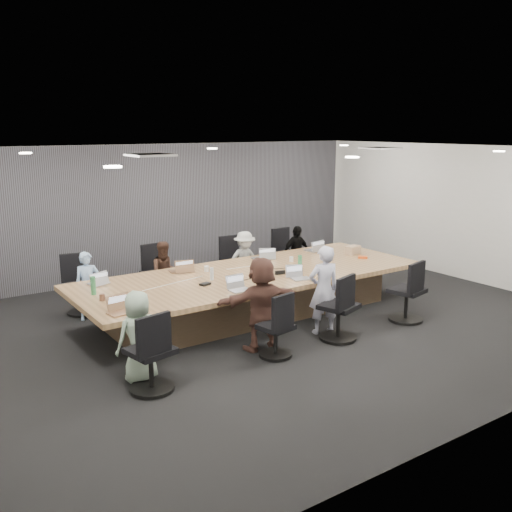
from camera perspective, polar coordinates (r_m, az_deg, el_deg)
floor at (r=9.46m, az=1.37°, el=-6.66°), size 10.00×8.00×0.00m
ceiling at (r=8.93m, az=1.47°, el=10.54°), size 10.00×8.00×0.00m
wall_back at (r=12.51m, az=-9.36°, el=4.59°), size 10.00×0.00×2.80m
wall_front at (r=6.38m, az=22.92°, el=-4.17°), size 10.00×0.00×2.80m
wall_right at (r=12.64m, az=20.21°, el=4.05°), size 0.00×8.00×2.80m
curtain at (r=12.44m, az=-9.20°, el=4.55°), size 9.80×0.04×2.80m
conference_table at (r=9.73m, az=-0.33°, el=-3.62°), size 6.00×2.20×0.74m
chair_0 at (r=10.22m, az=-17.03°, el=-3.24°), size 0.67×0.67×0.85m
chair_1 at (r=10.70m, az=-9.82°, el=-2.15°), size 0.62×0.62×0.85m
chair_2 at (r=11.49m, az=-2.09°, el=-1.07°), size 0.56×0.56×0.80m
chair_3 at (r=12.19m, az=3.02°, el=-0.11°), size 0.60×0.60×0.86m
chair_4 at (r=7.11m, az=-10.49°, el=-9.93°), size 0.68×0.68×0.86m
chair_5 at (r=8.01m, az=1.97°, el=-7.59°), size 0.57×0.57×0.73m
chair_6 at (r=8.69m, az=8.25°, el=-5.53°), size 0.75×0.75×0.88m
chair_7 at (r=9.73m, az=14.83°, el=-3.83°), size 0.71×0.71×0.88m
person_0 at (r=9.86m, az=-16.46°, el=-2.89°), size 0.47×0.36×1.15m
laptop_0 at (r=9.31m, az=-15.47°, el=-2.63°), size 0.34×0.27×0.02m
person_1 at (r=10.35m, az=-9.04°, el=-1.73°), size 0.64×0.55×1.16m
laptop_1 at (r=9.83m, az=-7.69°, el=-1.46°), size 0.37×0.28×0.02m
person_2 at (r=11.16m, az=-1.14°, el=-0.50°), size 0.81×0.54×1.17m
laptop_2 at (r=10.67m, az=0.47°, el=-0.21°), size 0.38×0.30×0.02m
person_3 at (r=11.89m, az=4.05°, el=0.27°), size 0.68×0.29×1.16m
laptop_3 at (r=11.44m, az=5.76°, el=0.61°), size 0.37×0.28×0.02m
person_4 at (r=7.35m, az=-11.66°, el=-7.88°), size 0.60×0.41×1.18m
laptop_4 at (r=7.78m, az=-13.30°, el=-5.54°), size 0.37×0.28×0.02m
person_5 at (r=8.17m, az=0.54°, el=-4.77°), size 1.31×0.55×1.37m
laptop_5 at (r=8.59m, az=-1.56°, el=-3.45°), size 0.31×0.22×0.02m
person_6 at (r=8.86m, az=6.78°, el=-3.38°), size 0.58×0.45×1.39m
laptop_6 at (r=9.25m, az=4.56°, el=-2.29°), size 0.34×0.27×0.02m
bottle_green_left at (r=8.70m, az=-15.96°, el=-2.86°), size 0.10×0.10×0.27m
bottle_green_right at (r=9.86m, az=4.41°, el=-0.65°), size 0.07×0.07×0.25m
bottle_clear at (r=9.20m, az=-4.45°, el=-1.80°), size 0.06×0.06×0.20m
cup_white_far at (r=9.75m, az=-4.98°, el=-1.28°), size 0.08×0.08×0.10m
cup_white_near at (r=10.45m, az=3.56°, el=-0.32°), size 0.09×0.09×0.09m
mug_brown at (r=8.40m, az=-15.14°, el=-4.01°), size 0.11×0.11×0.10m
mic_left at (r=8.93m, az=-5.11°, el=-2.81°), size 0.19×0.15×0.03m
mic_right at (r=9.68m, az=0.11°, el=-1.55°), size 0.14×0.10×0.03m
stapler at (r=9.54m, az=2.42°, el=-1.66°), size 0.18×0.08×0.06m
canvas_bag at (r=11.21m, az=9.67°, el=0.61°), size 0.32×0.23×0.16m
snack_packet at (r=10.88m, az=10.62°, el=-0.12°), size 0.20×0.20×0.04m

